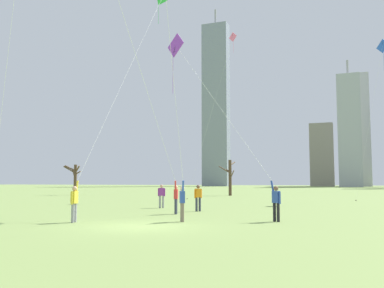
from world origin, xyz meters
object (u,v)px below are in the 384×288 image
Objects in this scene: kite_flyer_foreground_right_teal at (179,165)px; bare_tree_center at (230,176)px; kite_flyer_midfield_left_yellow at (161,147)px; distant_kite_low_near_trees_blue at (381,55)px; bare_tree_right_of_center at (75,177)px; distant_kite_drifting_right_pink at (228,54)px; bystander_far_off_by_trees at (198,197)px; bystander_strolling_midfield at (162,195)px; kite_flyer_far_back_purple at (245,153)px; kite_flyer_foreground_left_green at (96,152)px.

kite_flyer_foreground_right_teal is 2.35× the size of bare_tree_center.
kite_flyer_midfield_left_yellow is 0.86× the size of distant_kite_low_near_trees_blue.
bare_tree_right_of_center is at bearing 132.67° from kite_flyer_midfield_left_yellow.
distant_kite_drifting_right_pink is (-14.43, -1.12, 1.39)m from distant_kite_low_near_trees_blue.
bystander_far_off_by_trees is at bearing 103.96° from kite_flyer_foreground_right_teal.
bare_tree_center reaches higher than bystander_far_off_by_trees.
kite_flyer_midfield_left_yellow reaches higher than bystander_far_off_by_trees.
distant_kite_low_near_trees_blue is 3.22× the size of bare_tree_center.
distant_kite_low_near_trees_blue is (15.19, 15.41, 12.63)m from bystander_strolling_midfield.
distant_kite_low_near_trees_blue reaches higher than bare_tree_center.
distant_kite_low_near_trees_blue is 14.54m from distant_kite_drifting_right_pink.
bystander_strolling_midfield is at bearing -134.59° from distant_kite_low_near_trees_blue.
kite_flyer_midfield_left_yellow is 3.10× the size of bare_tree_right_of_center.
kite_flyer_far_back_purple is at bearing 50.67° from kite_flyer_foreground_right_teal.
bare_tree_right_of_center is (-26.61, 28.86, -1.16)m from kite_flyer_midfield_left_yellow.
distant_kite_drifting_right_pink is at bearing -74.44° from bare_tree_center.
distant_kite_low_near_trees_blue reaches higher than bystander_strolling_midfield.
kite_flyer_far_back_purple is 6.57m from bystander_far_off_by_trees.
bare_tree_right_of_center is (-23.24, 21.57, 1.50)m from bystander_strolling_midfield.
kite_flyer_foreground_right_teal is at bearing -60.79° from bystander_strolling_midfield.
kite_flyer_far_back_purple is at bearing -42.52° from bare_tree_right_of_center.
kite_flyer_far_back_purple reaches higher than bystander_strolling_midfield.
bystander_strolling_midfield is at bearing 138.56° from kite_flyer_far_back_purple.
kite_flyer_midfield_left_yellow is 8.46m from bystander_strolling_midfield.
kite_flyer_midfield_left_yellow reaches higher than bare_tree_center.
bystander_strolling_midfield is 25.05m from distant_kite_low_near_trees_blue.
kite_flyer_far_back_purple is at bearing -41.44° from bystander_strolling_midfield.
bystander_far_off_by_trees is at bearing -31.57° from bystander_strolling_midfield.
bystander_far_off_by_trees is 0.39× the size of bare_tree_right_of_center.
kite_flyer_midfield_left_yellow reaches higher than bystander_strolling_midfield.
kite_flyer_foreground_left_green is 1.45× the size of kite_flyer_foreground_right_teal.
kite_flyer_foreground_left_green reaches higher than distant_kite_low_near_trees_blue.
kite_flyer_far_back_purple is at bearing 17.32° from kite_flyer_foreground_left_green.
kite_flyer_foreground_left_green is 38.70m from bare_tree_right_of_center.
bystander_far_off_by_trees is 24.58m from distant_kite_low_near_trees_blue.
bare_tree_center is at bearing 107.15° from kite_flyer_far_back_purple.
kite_flyer_midfield_left_yellow is 0.75× the size of distant_kite_drifting_right_pink.
distant_kite_low_near_trees_blue is at bearing 59.01° from kite_flyer_foreground_left_green.
distant_kite_drifting_right_pink is (0.76, 14.29, 14.02)m from bystander_strolling_midfield.
kite_flyer_far_back_purple is 2.20× the size of bare_tree_center.
distant_kite_low_near_trees_blue is (11.69, 17.55, 12.63)m from bystander_far_off_by_trees.
kite_flyer_midfield_left_yellow is at bearing -117.50° from distant_kite_low_near_trees_blue.
bare_tree_right_of_center is (-38.42, 6.16, -11.13)m from distant_kite_low_near_trees_blue.
bare_tree_right_of_center is 21.16m from bare_tree_center.
kite_flyer_foreground_right_teal is (-2.29, -2.80, -0.62)m from kite_flyer_far_back_purple.
bystander_strolling_midfield is at bearing 93.68° from kite_flyer_foreground_left_green.
distant_kite_drifting_right_pink is at bearing -175.56° from distant_kite_low_near_trees_blue.
distant_kite_drifting_right_pink reaches higher than kite_flyer_midfield_left_yellow.
kite_flyer_midfield_left_yellow is (2.80, 1.63, 0.27)m from kite_flyer_foreground_left_green.
kite_flyer_midfield_left_yellow is at bearing -79.84° from bare_tree_center.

